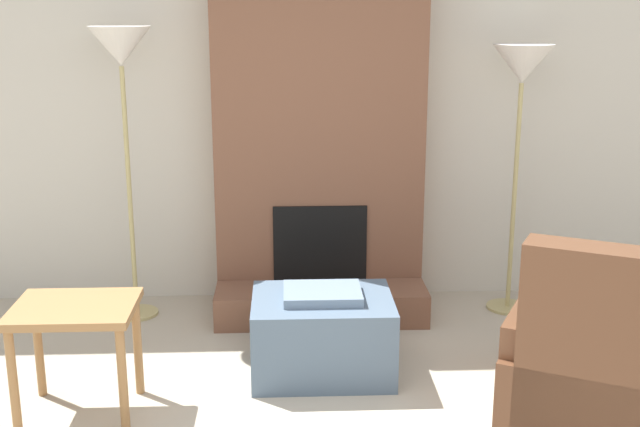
% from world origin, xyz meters
% --- Properties ---
extents(wall_back, '(7.21, 0.06, 2.60)m').
position_xyz_m(wall_back, '(0.00, 2.80, 1.30)').
color(wall_back, beige).
rests_on(wall_back, ground_plane).
extents(fireplace, '(1.35, 0.68, 2.60)m').
position_xyz_m(fireplace, '(0.00, 2.59, 1.19)').
color(fireplace, brown).
rests_on(fireplace, ground_plane).
extents(ottoman, '(0.77, 0.59, 0.48)m').
position_xyz_m(ottoman, '(-0.03, 1.55, 0.23)').
color(ottoman, slate).
rests_on(ottoman, ground_plane).
extents(armchair, '(1.17, 1.28, 0.98)m').
position_xyz_m(armchair, '(1.27, 0.97, 0.28)').
color(armchair, brown).
rests_on(armchair, ground_plane).
extents(side_table, '(0.59, 0.48, 0.58)m').
position_xyz_m(side_table, '(-1.25, 1.14, 0.48)').
color(side_table, '#9E7042').
rests_on(side_table, ground_plane).
extents(floor_lamp_left, '(0.38, 0.38, 1.85)m').
position_xyz_m(floor_lamp_left, '(-1.21, 2.44, 1.63)').
color(floor_lamp_left, tan).
rests_on(floor_lamp_left, ground_plane).
extents(floor_lamp_right, '(0.38, 0.38, 1.74)m').
position_xyz_m(floor_lamp_right, '(1.26, 2.44, 1.53)').
color(floor_lamp_right, tan).
rests_on(floor_lamp_right, ground_plane).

